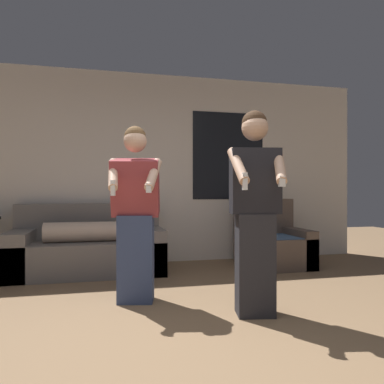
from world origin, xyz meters
TOP-DOWN VIEW (x-y plane):
  - ground_plane at (0.00, 0.00)m, footprint 14.00×14.00m
  - wall_back at (0.02, 3.10)m, footprint 6.61×0.07m
  - couch at (-0.75, 2.60)m, footprint 1.84×0.94m
  - armchair at (1.68, 2.46)m, footprint 0.84×0.86m
  - person_left at (-0.28, 1.19)m, footprint 0.49×0.56m
  - person_right at (0.64, 0.61)m, footprint 0.47×0.51m

SIDE VIEW (x-z plane):
  - ground_plane at x=0.00m, z-range 0.00..0.00m
  - armchair at x=1.68m, z-range -0.16..0.74m
  - couch at x=-0.75m, z-range -0.13..0.72m
  - person_left at x=-0.28m, z-range 0.00..1.62m
  - person_right at x=0.64m, z-range 0.02..1.71m
  - wall_back at x=0.02m, z-range 0.00..2.70m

